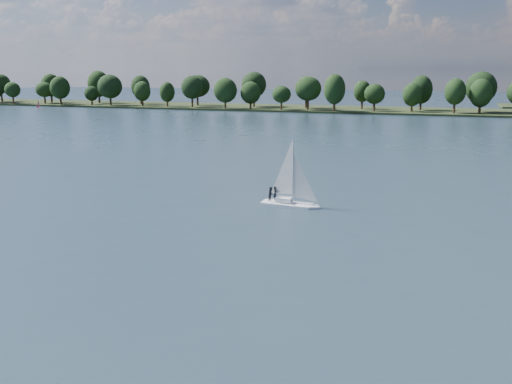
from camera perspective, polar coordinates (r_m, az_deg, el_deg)
ground at (r=133.50m, az=6.22°, el=4.80°), size 700.00×700.00×0.00m
far_shore at (r=243.56m, az=12.06°, el=7.93°), size 660.00×40.00×1.50m
sailboat at (r=71.97m, az=3.15°, el=0.61°), size 7.16×2.54×9.24m
dinghy_pink at (r=267.13m, az=-20.84°, el=7.98°), size 2.90×2.00×4.32m
treeline at (r=241.91m, az=8.38°, el=9.95°), size 562.92×74.15×17.89m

